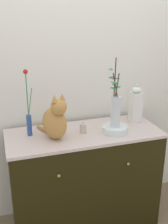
% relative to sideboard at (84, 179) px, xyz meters
% --- Properties ---
extents(ground_plane, '(6.00, 6.00, 0.00)m').
position_rel_sideboard_xyz_m(ground_plane, '(0.00, 0.00, -0.46)').
color(ground_plane, '#806D4D').
extents(wall_back, '(4.40, 0.08, 2.60)m').
position_rel_sideboard_xyz_m(wall_back, '(0.00, 0.35, 0.84)').
color(wall_back, white).
rests_on(wall_back, ground_plane).
extents(sideboard, '(1.30, 0.56, 0.92)m').
position_rel_sideboard_xyz_m(sideboard, '(0.00, 0.00, 0.00)').
color(sideboard, black).
rests_on(sideboard, ground_plane).
extents(cat_sitting, '(0.24, 0.40, 0.38)m').
position_rel_sideboard_xyz_m(cat_sitting, '(-0.25, -0.05, 0.61)').
color(cat_sitting, '#BB8641').
rests_on(cat_sitting, sideboard).
extents(vase_slim_green, '(0.06, 0.04, 0.55)m').
position_rel_sideboard_xyz_m(vase_slim_green, '(-0.44, 0.07, 0.62)').
color(vase_slim_green, '#2C4C90').
rests_on(vase_slim_green, sideboard).
extents(bowl_porcelain, '(0.21, 0.21, 0.06)m').
position_rel_sideboard_xyz_m(bowl_porcelain, '(0.25, -0.08, 0.49)').
color(bowl_porcelain, white).
rests_on(bowl_porcelain, sideboard).
extents(vase_glass_clear, '(0.15, 0.18, 0.57)m').
position_rel_sideboard_xyz_m(vase_glass_clear, '(0.24, -0.08, 0.67)').
color(vase_glass_clear, silver).
rests_on(vase_glass_clear, bowl_porcelain).
extents(jar_lidded_porcelain, '(0.10, 0.10, 0.35)m').
position_rel_sideboard_xyz_m(jar_lidded_porcelain, '(0.52, 0.09, 0.62)').
color(jar_lidded_porcelain, white).
rests_on(jar_lidded_porcelain, sideboard).
extents(candle_pillar, '(0.06, 0.06, 0.10)m').
position_rel_sideboard_xyz_m(candle_pillar, '(-0.01, -0.01, 0.50)').
color(candle_pillar, beige).
rests_on(candle_pillar, sideboard).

